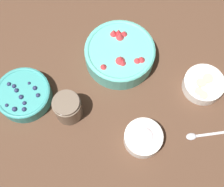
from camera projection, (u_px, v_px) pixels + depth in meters
The scene contains 7 objects.
ground_plane at pixel (110, 117), 0.98m from camera, with size 4.00×4.00×0.00m, color #4C3323.
bowl_strawberries at pixel (120, 53), 1.02m from camera, with size 0.23×0.23×0.09m.
bowl_blueberries at pixel (24, 94), 0.98m from camera, with size 0.17×0.17×0.06m.
bowl_bananas at pixel (204, 84), 0.99m from camera, with size 0.13×0.13×0.04m.
bowl_cream at pixel (143, 138), 0.92m from camera, with size 0.12×0.12×0.06m.
jar_chocolate at pixel (68, 108), 0.95m from camera, with size 0.09×0.09×0.09m.
spoon at pixel (199, 136), 0.95m from camera, with size 0.14×0.06×0.01m.
Camera 1 is at (-0.07, 0.29, 0.94)m, focal length 50.00 mm.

